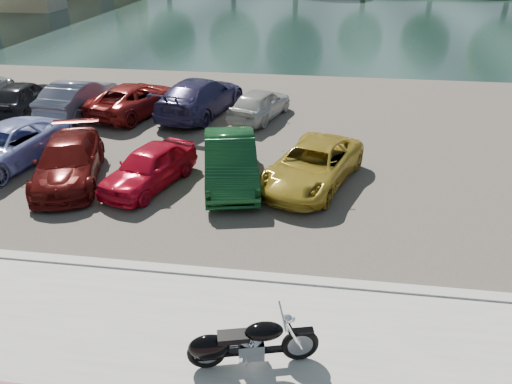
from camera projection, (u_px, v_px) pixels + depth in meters
The scene contains 16 objects.
ground at pixel (217, 343), 9.45m from camera, with size 200.00×200.00×0.00m, color #595447.
promenade at pixel (205, 383), 8.55m from camera, with size 60.00×6.00×0.10m, color #A6A39C.
kerb at pixel (236, 276), 11.17m from camera, with size 60.00×0.30×0.14m, color #A6A39C.
parking_lot at pixel (277, 135), 19.10m from camera, with size 60.00×18.00×0.04m, color #474139.
river at pixel (310, 19), 44.56m from camera, with size 120.00×40.00×0.00m, color #172A29.
motorcycle at pixel (241, 344), 8.65m from camera, with size 2.29×0.94×1.05m.
car_2 at pixel (4, 147), 16.28m from camera, with size 2.18×4.73×1.32m, color #99A5DF.
car_3 at pixel (68, 161), 15.26m from camera, with size 1.81×4.45×1.29m, color #4D0C0B.
car_4 at pixel (149, 167), 14.97m from camera, with size 1.46×3.62×1.23m, color red.
car_5 at pixel (230, 161), 15.13m from camera, with size 1.52×4.36×1.44m, color #113F1C.
car_6 at pixel (312, 165), 15.07m from camera, with size 2.07×4.50×1.25m, color gold.
car_8 at pixel (23, 97), 21.15m from camera, with size 1.61×3.99×1.36m, color black.
car_9 at pixel (78, 97), 20.94m from camera, with size 1.52×4.36×1.44m, color slate.
car_10 at pixel (136, 99), 20.99m from camera, with size 2.15×4.66×1.29m, color maroon.
car_11 at pixel (200, 96), 20.89m from camera, with size 2.13×5.23×1.52m, color #2D2950.
car_12 at pixel (260, 104), 20.44m from camera, with size 1.49×3.70×1.26m, color #B8B7B3.
Camera 1 is at (1.71, -6.88, 6.91)m, focal length 35.00 mm.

